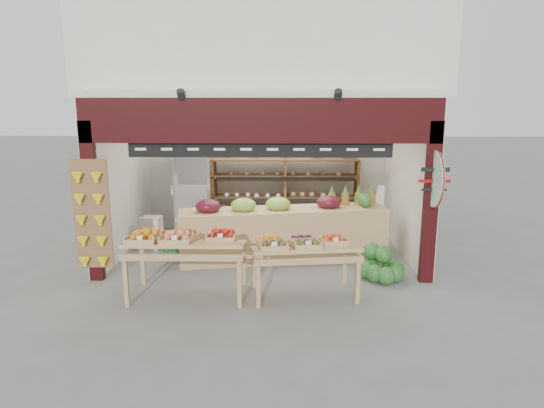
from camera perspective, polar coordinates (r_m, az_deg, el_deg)
The scene contains 11 objects.
ground at distance 9.22m, azimuth -1.08°, elevation -6.58°, with size 60.00×60.00×0.00m, color slate.
shop_structure at distance 10.37m, azimuth -0.82°, elevation 17.50°, with size 6.36×5.12×5.40m.
banana_board at distance 8.35m, azimuth -20.49°, elevation -1.43°, with size 0.60×0.15×1.80m.
gift_sign at distance 8.04m, azimuth 18.55°, elevation 2.82°, with size 0.04×0.93×0.92m.
back_shelving at distance 10.71m, azimuth 1.57°, elevation 2.74°, with size 3.20×0.52×1.96m.
refrigerator at distance 10.64m, azimuth -9.09°, elevation 1.43°, with size 0.78×0.78×2.01m, color silver.
cardboard_stack at distance 10.10m, azimuth -12.78°, elevation -3.76°, with size 1.00×0.73×0.66m.
mid_counter at distance 9.15m, azimuth 1.29°, elevation -3.27°, with size 3.94×1.41×1.20m.
display_table_left at distance 7.52m, azimuth -10.83°, elevation -4.28°, with size 1.77×0.99×1.11m.
display_table_right at distance 7.42m, azimuth 3.32°, elevation -4.97°, with size 1.69×1.07×1.02m.
watermelon_pile at distance 8.44m, azimuth 12.77°, elevation -7.21°, with size 0.79×0.76×0.58m.
Camera 1 is at (0.34, -8.71, 3.00)m, focal length 32.00 mm.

